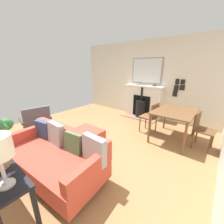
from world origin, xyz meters
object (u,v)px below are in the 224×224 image
object	(u,v)px
ottoman	(85,137)
dining_table	(175,114)
mantel_bowl_near	(137,84)
mantel_bowl_far	(154,85)
sofa	(56,155)
armchair_accent	(36,120)
dining_chair_near_fireplace	(151,115)
fireplace	(142,103)
dining_chair_by_back_wall	(201,127)

from	to	relation	value
ottoman	dining_table	distance (m)	2.18
mantel_bowl_near	dining_table	xyz separation A→B (m)	(1.11, 1.66, -0.49)
mantel_bowl_near	mantel_bowl_far	world-z (taller)	mantel_bowl_far
mantel_bowl_near	sofa	size ratio (longest dim) A/B	0.09
armchair_accent	dining_table	size ratio (longest dim) A/B	0.72
mantel_bowl_near	mantel_bowl_far	xyz separation A→B (m)	(0.00, 0.64, 0.00)
ottoman	dining_chair_near_fireplace	size ratio (longest dim) A/B	0.80
mantel_bowl_near	ottoman	world-z (taller)	mantel_bowl_near
mantel_bowl_far	dining_chair_near_fireplace	distance (m)	1.37
dining_table	mantel_bowl_far	bearing A→B (deg)	-137.42
mantel_bowl_far	ottoman	world-z (taller)	mantel_bowl_far
dining_table	armchair_accent	bearing A→B (deg)	-53.17
mantel_bowl_far	ottoman	bearing A→B (deg)	-8.35
fireplace	dining_chair_by_back_wall	distance (m)	2.22
fireplace	mantel_bowl_near	distance (m)	0.70
dining_chair_near_fireplace	dining_table	bearing A→B (deg)	90.65
fireplace	mantel_bowl_far	distance (m)	0.75
dining_chair_near_fireplace	dining_chair_by_back_wall	distance (m)	1.15
mantel_bowl_far	dining_chair_near_fireplace	world-z (taller)	mantel_bowl_far
fireplace	mantel_bowl_near	size ratio (longest dim) A/B	8.52
fireplace	dining_table	xyz separation A→B (m)	(1.06, 1.38, 0.15)
mantel_bowl_near	dining_chair_by_back_wall	size ratio (longest dim) A/B	0.20
ottoman	dining_table	size ratio (longest dim) A/B	0.58
sofa	dining_chair_near_fireplace	bearing A→B (deg)	166.23
fireplace	dining_chair_near_fireplace	world-z (taller)	fireplace
armchair_accent	sofa	bearing A→B (deg)	76.32
fireplace	mantel_bowl_far	xyz separation A→B (m)	(-0.04, 0.37, 0.65)
dining_chair_near_fireplace	sofa	bearing A→B (deg)	-13.77
dining_table	dining_chair_near_fireplace	xyz separation A→B (m)	(0.01, -0.57, -0.16)
dining_table	fireplace	bearing A→B (deg)	-127.51
dining_chair_near_fireplace	dining_chair_by_back_wall	world-z (taller)	dining_chair_near_fireplace
sofa	dining_chair_by_back_wall	bearing A→B (deg)	144.51
sofa	dining_chair_by_back_wall	distance (m)	3.01
ottoman	mantel_bowl_far	bearing A→B (deg)	171.65
sofa	armchair_accent	size ratio (longest dim) A/B	2.22
mantel_bowl_far	sofa	distance (m)	3.64
fireplace	dining_chair_near_fireplace	xyz separation A→B (m)	(1.07, 0.81, -0.01)
ottoman	dining_chair_by_back_wall	world-z (taller)	dining_chair_by_back_wall
armchair_accent	dining_chair_near_fireplace	distance (m)	2.99
ottoman	dining_chair_by_back_wall	xyz separation A→B (m)	(-1.61, 1.99, 0.25)
dining_chair_by_back_wall	sofa	bearing A→B (deg)	-35.49
dining_chair_by_back_wall	dining_chair_near_fireplace	bearing A→B (deg)	-89.33
mantel_bowl_near	dining_table	world-z (taller)	mantel_bowl_near
fireplace	sofa	world-z (taller)	fireplace
dining_chair_near_fireplace	ottoman	bearing A→B (deg)	-27.84
mantel_bowl_far	sofa	size ratio (longest dim) A/B	0.06
mantel_bowl_far	sofa	world-z (taller)	mantel_bowl_far
sofa	dining_table	distance (m)	2.73
fireplace	ottoman	size ratio (longest dim) A/B	2.07
fireplace	ottoman	xyz separation A→B (m)	(2.66, -0.03, -0.27)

